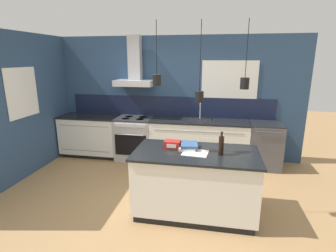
{
  "coord_description": "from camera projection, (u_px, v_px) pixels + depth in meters",
  "views": [
    {
      "loc": [
        1.0,
        -3.54,
        2.15
      ],
      "look_at": [
        0.23,
        0.61,
        1.05
      ],
      "focal_mm": 28.0,
      "sensor_mm": 36.0,
      "label": 1
    }
  ],
  "objects": [
    {
      "name": "bottle_on_island",
      "position": [
        221.0,
        145.0,
        3.42
      ],
      "size": [
        0.07,
        0.07,
        0.32
      ],
      "color": "black",
      "rests_on": "kitchen_island"
    },
    {
      "name": "kitchen_island",
      "position": [
        195.0,
        182.0,
        3.67
      ],
      "size": [
        1.69,
        0.91,
        0.91
      ],
      "color": "black",
      "rests_on": "ground_plane"
    },
    {
      "name": "counter_run_sink",
      "position": [
        199.0,
        141.0,
        5.46
      ],
      "size": [
        2.0,
        0.64,
        1.27
      ],
      "color": "black",
      "rests_on": "ground_plane"
    },
    {
      "name": "paper_pile",
      "position": [
        195.0,
        153.0,
        3.51
      ],
      "size": [
        0.36,
        0.32,
        0.01
      ],
      "color": "silver",
      "rests_on": "kitchen_island"
    },
    {
      "name": "red_supply_box",
      "position": [
        172.0,
        144.0,
        3.7
      ],
      "size": [
        0.22,
        0.16,
        0.11
      ],
      "color": "red",
      "rests_on": "kitchen_island"
    },
    {
      "name": "counter_run_left",
      "position": [
        91.0,
        135.0,
        5.88
      ],
      "size": [
        1.29,
        0.64,
        0.91
      ],
      "color": "black",
      "rests_on": "ground_plane"
    },
    {
      "name": "oven_range",
      "position": [
        135.0,
        138.0,
        5.69
      ],
      "size": [
        0.77,
        0.66,
        0.91
      ],
      "color": "#B5B5BA",
      "rests_on": "ground_plane"
    },
    {
      "name": "book_stack",
      "position": [
        189.0,
        146.0,
        3.67
      ],
      "size": [
        0.27,
        0.31,
        0.08
      ],
      "color": "silver",
      "rests_on": "kitchen_island"
    },
    {
      "name": "ground_plane",
      "position": [
        146.0,
        200.0,
        4.08
      ],
      "size": [
        16.0,
        16.0,
        0.0
      ],
      "primitive_type": "plane",
      "color": "#A87F51",
      "rests_on": "ground"
    },
    {
      "name": "dishwasher",
      "position": [
        264.0,
        145.0,
        5.22
      ],
      "size": [
        0.62,
        0.65,
        0.91
      ],
      "color": "#4C4C51",
      "rests_on": "ground_plane"
    },
    {
      "name": "wall_back",
      "position": [
        168.0,
        96.0,
        5.64
      ],
      "size": [
        5.6,
        2.34,
        2.6
      ],
      "color": "navy",
      "rests_on": "ground_plane"
    },
    {
      "name": "wall_left",
      "position": [
        28.0,
        105.0,
        4.84
      ],
      "size": [
        0.08,
        3.8,
        2.6
      ],
      "color": "navy",
      "rests_on": "ground_plane"
    }
  ]
}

